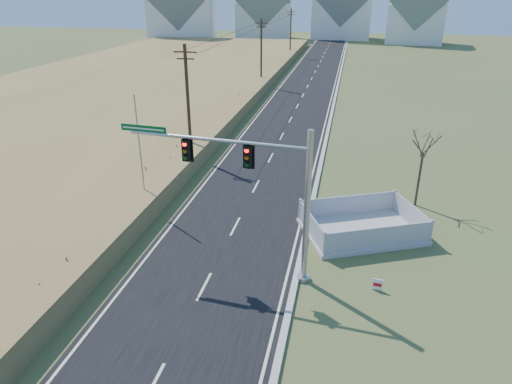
% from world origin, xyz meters
% --- Properties ---
extents(ground, '(260.00, 260.00, 0.00)m').
position_xyz_m(ground, '(0.00, 0.00, 0.00)').
color(ground, '#505C2C').
rests_on(ground, ground).
extents(road, '(8.00, 180.00, 0.06)m').
position_xyz_m(road, '(0.00, 50.00, 0.03)').
color(road, black).
rests_on(road, ground).
extents(curb, '(0.30, 180.00, 0.18)m').
position_xyz_m(curb, '(4.15, 50.00, 0.09)').
color(curb, '#B2AFA8').
rests_on(curb, ground).
extents(reed_marsh, '(38.00, 110.00, 1.30)m').
position_xyz_m(reed_marsh, '(-24.00, 40.00, 0.65)').
color(reed_marsh, '#9D8647').
rests_on(reed_marsh, ground).
extents(utility_pole_near, '(1.80, 0.26, 9.00)m').
position_xyz_m(utility_pole_near, '(-6.50, 15.00, 4.68)').
color(utility_pole_near, '#422D1E').
rests_on(utility_pole_near, ground).
extents(utility_pole_mid, '(1.80, 0.26, 9.00)m').
position_xyz_m(utility_pole_mid, '(-6.50, 45.00, 4.68)').
color(utility_pole_mid, '#422D1E').
rests_on(utility_pole_mid, ground).
extents(utility_pole_far, '(1.80, 0.26, 9.00)m').
position_xyz_m(utility_pole_far, '(-6.50, 75.00, 4.68)').
color(utility_pole_far, '#422D1E').
rests_on(utility_pole_far, ground).
extents(condo_nw, '(17.69, 13.38, 19.05)m').
position_xyz_m(condo_nw, '(-38.00, 100.00, 7.70)').
color(condo_nw, white).
rests_on(condo_nw, ground).
extents(condo_nnw, '(14.93, 11.17, 17.03)m').
position_xyz_m(condo_nnw, '(-18.00, 108.00, 6.94)').
color(condo_nnw, white).
rests_on(condo_nnw, ground).
extents(condo_n, '(15.27, 10.20, 18.54)m').
position_xyz_m(condo_n, '(2.00, 112.00, 7.61)').
color(condo_n, white).
rests_on(condo_n, ground).
extents(condo_ne, '(14.12, 10.51, 16.52)m').
position_xyz_m(condo_ne, '(20.00, 104.00, 6.84)').
color(condo_ne, white).
rests_on(condo_ne, ground).
extents(traffic_signal_mast, '(9.37, 1.23, 7.49)m').
position_xyz_m(traffic_signal_mast, '(2.62, -0.24, 4.57)').
color(traffic_signal_mast, '#9EA0A5').
rests_on(traffic_signal_mast, ground).
extents(fence_enclosure, '(7.60, 6.60, 1.46)m').
position_xyz_m(fence_enclosure, '(7.24, 4.78, 0.29)').
color(fence_enclosure, '#B7B5AD').
rests_on(fence_enclosure, ground).
extents(open_sign, '(0.47, 0.13, 0.58)m').
position_xyz_m(open_sign, '(7.95, -0.55, 0.31)').
color(open_sign, white).
rests_on(open_sign, ground).
extents(flagpole, '(0.33, 0.33, 7.26)m').
position_xyz_m(flagpole, '(-6.19, 5.35, 2.90)').
color(flagpole, '#B7B5AD').
rests_on(flagpole, ground).
extents(bare_tree, '(1.98, 1.98, 5.24)m').
position_xyz_m(bare_tree, '(10.67, 9.25, 4.23)').
color(bare_tree, '#4C3F33').
rests_on(bare_tree, ground).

